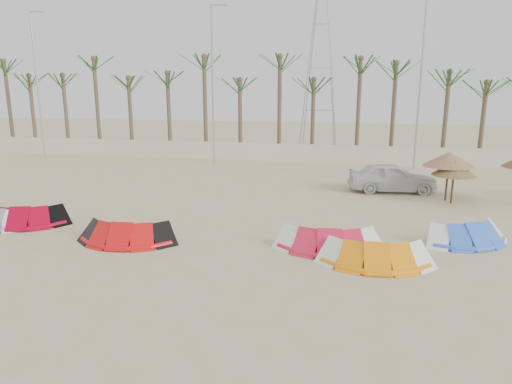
% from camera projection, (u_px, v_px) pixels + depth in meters
% --- Properties ---
extents(ground, '(120.00, 120.00, 0.00)m').
position_uv_depth(ground, '(215.00, 281.00, 13.26)').
color(ground, '#C0B495').
rests_on(ground, ground).
extents(boundary_wall, '(60.00, 0.30, 1.30)m').
position_uv_depth(boundary_wall, '(299.00, 153.00, 34.10)').
color(boundary_wall, beige).
rests_on(boundary_wall, ground).
extents(palm_line, '(52.00, 4.00, 7.70)m').
position_uv_depth(palm_line, '(312.00, 74.00, 34.09)').
color(palm_line, brown).
rests_on(palm_line, ground).
extents(lamp_a, '(1.25, 0.14, 11.00)m').
position_uv_depth(lamp_a, '(38.00, 83.00, 34.93)').
color(lamp_a, '#A5A8AD').
rests_on(lamp_a, ground).
extents(lamp_b, '(1.25, 0.14, 11.00)m').
position_uv_depth(lamp_b, '(213.00, 83.00, 32.19)').
color(lamp_b, '#A5A8AD').
rests_on(lamp_b, ground).
extents(lamp_c, '(1.25, 0.14, 11.00)m').
position_uv_depth(lamp_c, '(421.00, 82.00, 29.46)').
color(lamp_c, '#A5A8AD').
rests_on(lamp_c, ground).
extents(pylon, '(3.00, 3.00, 14.00)m').
position_uv_depth(pylon, '(318.00, 151.00, 39.78)').
color(pylon, '#A5A8AD').
rests_on(pylon, ground).
extents(kite_red_left, '(3.78, 2.40, 0.90)m').
position_uv_depth(kite_red_left, '(29.00, 214.00, 18.74)').
color(kite_red_left, '#A2001B').
rests_on(kite_red_left, ground).
extents(kite_red_mid, '(3.60, 1.72, 0.90)m').
position_uv_depth(kite_red_mid, '(130.00, 229.00, 16.68)').
color(kite_red_mid, red).
rests_on(kite_red_mid, ground).
extents(kite_red_right, '(3.73, 1.79, 0.90)m').
position_uv_depth(kite_red_right, '(329.00, 235.00, 16.00)').
color(kite_red_right, red).
rests_on(kite_red_right, ground).
extents(kite_orange, '(3.56, 1.66, 0.90)m').
position_uv_depth(kite_orange, '(375.00, 249.00, 14.64)').
color(kite_orange, orange).
rests_on(kite_orange, ground).
extents(kite_blue, '(3.64, 2.67, 0.90)m').
position_uv_depth(kite_blue, '(467.00, 230.00, 16.57)').
color(kite_blue, blue).
rests_on(kite_blue, ground).
extents(parasol_left, '(2.46, 2.46, 2.42)m').
position_uv_depth(parasol_left, '(449.00, 159.00, 22.16)').
color(parasol_left, '#4C331E').
rests_on(parasol_left, ground).
extents(parasol_mid, '(2.06, 2.06, 2.08)m').
position_uv_depth(parasol_mid, '(454.00, 168.00, 21.63)').
color(parasol_mid, '#4C331E').
rests_on(parasol_mid, ground).
extents(car, '(4.73, 2.25, 1.56)m').
position_uv_depth(car, '(392.00, 177.00, 24.35)').
color(car, silver).
rests_on(car, ground).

